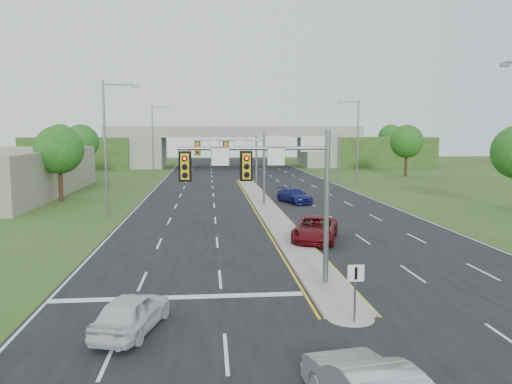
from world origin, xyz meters
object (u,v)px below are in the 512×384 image
object	(u,v)px
signal_mast_near	(276,182)
car_white	(132,312)
car_far_a	(315,229)
overpass	(234,149)
sign_gantry	(297,145)
keep_right_sign	(355,283)
car_far_b	(294,196)
signal_mast_far	(240,156)

from	to	relation	value
signal_mast_near	car_white	bearing A→B (deg)	-141.86
car_far_a	overpass	bearing A→B (deg)	109.14
signal_mast_near	car_far_a	distance (m)	10.84
sign_gantry	signal_mast_near	bearing A→B (deg)	-101.25
keep_right_sign	car_far_b	distance (m)	31.35
car_white	signal_mast_near	bearing A→B (deg)	-126.70
signal_mast_far	car_far_a	xyz separation A→B (m)	(3.79, -15.63, -3.93)
keep_right_sign	sign_gantry	xyz separation A→B (m)	(6.68, 49.45, 3.72)
signal_mast_far	overpass	size ratio (longest dim) A/B	0.09
keep_right_sign	sign_gantry	size ratio (longest dim) A/B	0.19
car_far_a	signal_mast_near	bearing A→B (deg)	-94.15
overpass	car_white	size ratio (longest dim) A/B	19.77
car_white	car_far_a	xyz separation A→B (m)	(9.41, 13.78, 0.08)
overpass	car_far_b	xyz separation A→B (m)	(3.20, -53.35, -2.83)
sign_gantry	overpass	distance (m)	35.75
overpass	sign_gantry	bearing A→B (deg)	-79.21
overpass	car_far_b	distance (m)	53.52
signal_mast_far	car_white	world-z (taller)	signal_mast_far
sign_gantry	car_far_b	world-z (taller)	sign_gantry
signal_mast_far	sign_gantry	distance (m)	21.91
signal_mast_near	signal_mast_far	bearing A→B (deg)	90.00
car_far_a	car_far_b	xyz separation A→B (m)	(1.67, 17.36, -0.07)
overpass	keep_right_sign	bearing A→B (deg)	-90.00
sign_gantry	car_far_b	size ratio (longest dim) A/B	2.40
overpass	car_far_b	world-z (taller)	overpass
keep_right_sign	car_far_a	world-z (taller)	keep_right_sign
signal_mast_far	keep_right_sign	distance (m)	29.71
signal_mast_near	sign_gantry	distance (m)	45.88
car_white	car_far_b	world-z (taller)	car_far_b
keep_right_sign	sign_gantry	distance (m)	50.04
signal_mast_far	sign_gantry	bearing A→B (deg)	65.89
signal_mast_far	sign_gantry	world-z (taller)	signal_mast_far
signal_mast_near	signal_mast_far	xyz separation A→B (m)	(0.00, 25.00, 0.00)
keep_right_sign	car_far_a	bearing A→B (deg)	83.68
signal_mast_far	keep_right_sign	xyz separation A→B (m)	(2.26, -29.45, -3.21)
signal_mast_near	car_far_b	bearing A→B (deg)	78.44
signal_mast_far	overpass	bearing A→B (deg)	87.65
sign_gantry	car_far_b	bearing A→B (deg)	-100.78
car_far_a	car_white	bearing A→B (deg)	-106.44
sign_gantry	car_white	size ratio (longest dim) A/B	2.86
signal_mast_near	keep_right_sign	world-z (taller)	signal_mast_near
car_white	signal_mast_far	bearing A→B (deg)	-85.65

